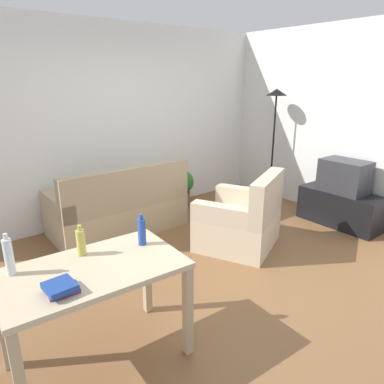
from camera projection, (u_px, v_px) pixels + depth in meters
ground_plane at (214, 273)px, 3.78m from camera, size 5.20×4.40×0.02m
wall_rear at (112, 124)px, 5.01m from camera, size 5.20×0.10×2.70m
wall_right at (358, 125)px, 4.89m from camera, size 0.10×4.40×2.70m
couch at (120, 209)px, 4.72m from camera, size 1.72×0.84×0.92m
tv_stand at (340, 208)px, 4.95m from camera, size 0.44×1.10×0.48m
tv at (344, 176)px, 4.81m from camera, size 0.41×0.60×0.44m
torchiere_lamp at (275, 115)px, 5.53m from camera, size 0.32×0.32×1.81m
desk at (94, 282)px, 2.41m from camera, size 1.23×0.75×0.76m
potted_plant at (182, 185)px, 5.69m from camera, size 0.36×0.36×0.57m
armchair at (242, 221)px, 4.29m from camera, size 1.17×1.15×0.92m
bottle_clear at (9, 257)px, 2.25m from camera, size 0.06×0.06×0.29m
bottle_squat at (81, 242)px, 2.52m from camera, size 0.06×0.06×0.23m
bottle_blue at (142, 231)px, 2.68m from camera, size 0.06×0.06×0.24m
book_stack at (61, 288)px, 2.09m from camera, size 0.20×0.19×0.06m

